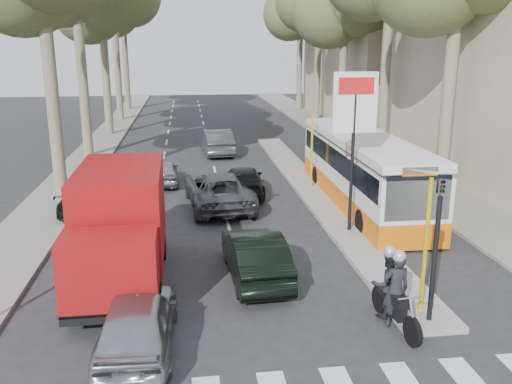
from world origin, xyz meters
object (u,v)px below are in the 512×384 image
silver_hatchback (138,322)px  dark_hatchback (255,255)px  motorcycle (392,289)px  city_bus (363,169)px  red_truck (120,225)px

silver_hatchback → dark_hatchback: bearing=-129.0°
dark_hatchback → motorcycle: size_ratio=1.82×
silver_hatchback → dark_hatchback: size_ratio=0.95×
city_bus → motorcycle: (-2.43, -9.71, -0.65)m
city_bus → dark_hatchback: bearing=-128.1°
red_truck → motorcycle: red_truck is taller
silver_hatchback → city_bus: (8.30, 10.15, 0.86)m
red_truck → city_bus: size_ratio=0.54×
dark_hatchback → city_bus: bearing=-131.5°
red_truck → city_bus: (9.00, 6.52, -0.14)m
silver_hatchback → dark_hatchback: dark_hatchback is taller
motorcycle → dark_hatchback: bearing=127.6°
silver_hatchback → red_truck: size_ratio=0.66×
silver_hatchback → motorcycle: (5.87, 0.44, 0.22)m
silver_hatchback → motorcycle: bearing=-173.8°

